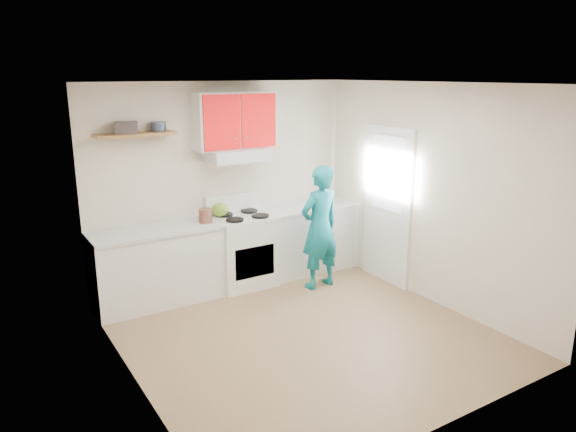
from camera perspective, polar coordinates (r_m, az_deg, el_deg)
floor at (r=5.92m, az=1.63°, el=-12.21°), size 3.80×3.80×0.00m
ceiling at (r=5.27m, az=1.84°, el=13.84°), size 3.60×3.80×0.04m
back_wall at (r=7.07m, az=-6.86°, el=3.40°), size 3.60×0.04×2.60m
front_wall at (r=4.08m, az=16.76°, el=-5.78°), size 3.60×0.04×2.60m
left_wall at (r=4.73m, az=-16.75°, el=-2.93°), size 0.04×3.80×2.60m
right_wall at (r=6.59m, az=14.87°, el=2.17°), size 0.04×3.80×2.60m
door at (r=7.12m, az=10.51°, el=1.08°), size 0.05×0.85×2.05m
door_glass at (r=7.02m, az=10.51°, el=4.42°), size 0.01×0.55×0.95m
counter_left at (r=6.66m, az=-13.65°, el=-5.25°), size 1.52×0.60×0.90m
counter_right at (r=7.57m, az=2.14°, el=-2.36°), size 1.32×0.60×0.90m
stove at (r=7.04m, az=-4.78°, el=-3.66°), size 0.76×0.65×0.92m
range_hood at (r=6.85m, az=-5.41°, el=6.43°), size 0.76×0.44×0.15m
upper_cabinets at (r=6.85m, az=-5.71°, el=10.00°), size 1.02×0.33×0.70m
shelf at (r=6.42m, az=-15.89°, el=8.29°), size 0.90×0.30×0.04m
books at (r=6.38m, az=-16.73°, el=8.94°), size 0.29×0.24×0.13m
tin at (r=6.52m, az=-13.58°, el=9.18°), size 0.19×0.19×0.11m
kettle at (r=6.91m, az=-7.19°, el=0.66°), size 0.24×0.24×0.18m
crock at (r=6.66m, az=-8.72°, el=-0.06°), size 0.20×0.20×0.19m
cutting_board at (r=7.17m, az=-0.46°, el=0.48°), size 0.32×0.27×0.02m
silicone_mat at (r=7.57m, az=3.52°, el=1.17°), size 0.36×0.32×0.01m
person at (r=6.85m, az=3.38°, el=-1.21°), size 0.62×0.44×1.60m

